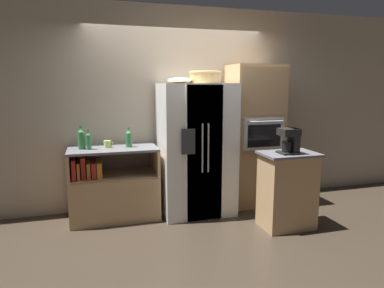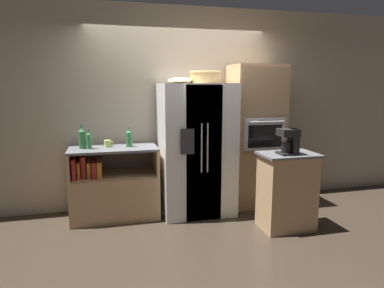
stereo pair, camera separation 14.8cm
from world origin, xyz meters
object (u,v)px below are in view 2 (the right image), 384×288
(bottle_tall, at_px, (82,138))
(mug, at_px, (108,144))
(refrigerator, at_px, (196,149))
(bottle_wide, at_px, (129,138))
(fruit_bowl, at_px, (180,80))
(coffee_maker, at_px, (290,140))
(wall_oven, at_px, (255,136))
(wicker_basket, at_px, (205,77))
(bottle_short, at_px, (89,140))

(bottle_tall, xyz_separation_m, mug, (0.31, 0.02, -0.09))
(bottle_tall, relative_size, mug, 2.46)
(refrigerator, xyz_separation_m, bottle_wide, (-0.88, 0.06, 0.18))
(fruit_bowl, bearing_deg, coffee_maker, -37.63)
(wall_oven, relative_size, bottle_tall, 6.72)
(fruit_bowl, distance_m, bottle_tall, 1.44)
(wall_oven, bearing_deg, refrigerator, -173.79)
(wicker_basket, distance_m, coffee_maker, 1.37)
(wicker_basket, bearing_deg, mug, 174.50)
(bottle_tall, xyz_separation_m, bottle_wide, (0.58, -0.02, -0.02))
(bottle_wide, distance_m, mug, 0.28)
(refrigerator, relative_size, mug, 14.42)
(wall_oven, bearing_deg, wicker_basket, -171.41)
(wicker_basket, height_order, bottle_tall, wicker_basket)
(fruit_bowl, relative_size, mug, 2.62)
(bottle_short, bearing_deg, bottle_tall, 145.58)
(wicker_basket, xyz_separation_m, coffee_maker, (0.77, -0.86, -0.74))
(bottle_tall, distance_m, coffee_maker, 2.54)
(wicker_basket, xyz_separation_m, fruit_bowl, (-0.34, -0.00, -0.05))
(wicker_basket, bearing_deg, fruit_bowl, -179.93)
(refrigerator, height_order, bottle_short, refrigerator)
(fruit_bowl, bearing_deg, wall_oven, 6.01)
(wicker_basket, bearing_deg, refrigerator, 170.66)
(wicker_basket, relative_size, mug, 3.45)
(bottle_tall, bearing_deg, coffee_maker, -22.19)
(mug, bearing_deg, wicker_basket, -5.50)
(wall_oven, bearing_deg, bottle_wide, -178.94)
(bottle_tall, bearing_deg, bottle_wide, -1.80)
(refrigerator, height_order, mug, refrigerator)
(refrigerator, height_order, coffee_maker, refrigerator)
(coffee_maker, bearing_deg, wicker_basket, 131.90)
(refrigerator, height_order, bottle_wide, refrigerator)
(refrigerator, xyz_separation_m, mug, (-1.15, 0.10, 0.11))
(bottle_tall, relative_size, coffee_maker, 1.00)
(refrigerator, xyz_separation_m, wall_oven, (0.90, 0.10, 0.13))
(bottle_wide, bearing_deg, fruit_bowl, -7.32)
(bottle_short, height_order, mug, bottle_short)
(wicker_basket, xyz_separation_m, bottle_short, (-1.50, 0.04, -0.79))
(wall_oven, xyz_separation_m, bottle_wide, (-1.78, -0.03, 0.05))
(refrigerator, distance_m, coffee_maker, 1.27)
(bottle_short, bearing_deg, mug, 18.94)
(wicker_basket, relative_size, coffee_maker, 1.40)
(bottle_tall, bearing_deg, refrigerator, -3.24)
(wicker_basket, height_order, coffee_maker, wicker_basket)
(coffee_maker, bearing_deg, bottle_tall, 157.81)
(wall_oven, xyz_separation_m, mug, (-2.05, 0.01, -0.02))
(wall_oven, bearing_deg, fruit_bowl, -173.99)
(wicker_basket, xyz_separation_m, mug, (-1.27, 0.12, -0.85))
(refrigerator, relative_size, coffee_maker, 5.87)
(refrigerator, relative_size, bottle_wide, 6.90)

